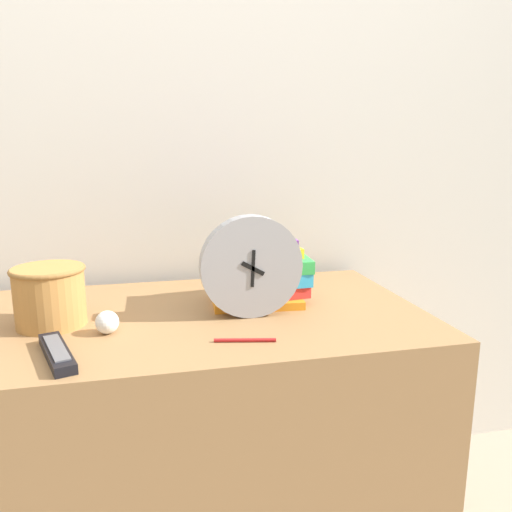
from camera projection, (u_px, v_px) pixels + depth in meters
name	position (u px, v px, depth m)	size (l,w,h in m)	color
wall_back	(147.00, 119.00, 1.47)	(6.00, 0.04, 2.40)	beige
desk	(165.00, 449.00, 1.28)	(1.29, 0.64, 0.72)	olive
desk_clock	(251.00, 267.00, 1.18)	(0.24, 0.05, 0.24)	#99999E
book_stack	(262.00, 272.00, 1.30)	(0.26, 0.20, 0.17)	orange
basket	(50.00, 294.00, 1.13)	(0.16, 0.16, 0.14)	#B27A3D
tv_remote	(57.00, 353.00, 0.96)	(0.10, 0.20, 0.02)	black
crumpled_paper_ball	(107.00, 322.00, 1.09)	(0.05, 0.05, 0.05)	white
pen	(245.00, 340.00, 1.04)	(0.13, 0.03, 0.01)	#B21E1E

